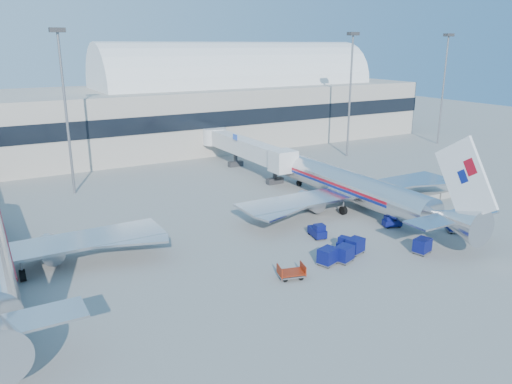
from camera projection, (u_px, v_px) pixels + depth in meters
ground at (311, 234)px, 56.06m from camera, size 260.00×260.00×0.00m
terminal at (79, 116)px, 94.00m from camera, size 170.00×28.15×21.00m
airliner_main at (355, 187)px, 63.73m from camera, size 32.00×37.26×12.07m
jetbridge_near at (241, 146)px, 84.19m from camera, size 4.40×27.50×6.25m
mast_west at (63, 88)px, 67.28m from camera, size 2.00×1.20×22.60m
mast_east at (351, 77)px, 91.09m from camera, size 2.00×1.20×22.60m
mast_far_east at (445, 73)px, 102.99m from camera, size 2.00×1.20×22.60m
barrier_near at (413, 202)px, 66.16m from camera, size 3.00×0.55×0.90m
barrier_mid at (430, 198)px, 67.73m from camera, size 3.00×0.55×0.90m
barrier_far at (447, 194)px, 69.30m from camera, size 3.00×0.55×0.90m
tug_lead at (345, 243)px, 51.88m from camera, size 2.50×1.95×1.46m
tug_right at (391, 222)px, 58.13m from camera, size 2.35×1.66×1.39m
tug_left at (318, 231)px, 54.93m from camera, size 1.71×2.71×1.64m
cart_train_a at (355, 246)px, 50.68m from camera, size 2.13×1.84×1.60m
cart_train_b at (344, 253)px, 48.74m from camera, size 2.21×1.94×1.63m
cart_train_c at (328, 256)px, 48.11m from camera, size 2.24×1.96×1.66m
cart_solo_near at (422, 245)px, 50.72m from camera, size 2.07×1.76×1.58m
cart_solo_far at (457, 224)px, 56.45m from camera, size 2.69×2.52×1.89m
cart_open_red at (291, 274)px, 45.40m from camera, size 2.71×2.22×0.63m
ramp_worker at (477, 228)px, 55.23m from camera, size 0.82×0.85×1.96m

